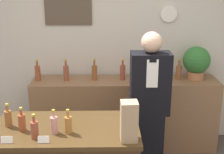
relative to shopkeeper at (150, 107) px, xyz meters
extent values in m
cube|color=beige|center=(-0.46, 0.91, 0.53)|extent=(5.20, 0.06, 2.70)
cube|color=#4F4234|center=(-0.93, 0.87, 1.00)|extent=(0.58, 0.02, 0.47)
cylinder|color=white|center=(0.33, 0.86, 0.90)|extent=(0.21, 0.03, 0.21)
cube|color=brown|center=(-0.22, 0.62, -0.36)|extent=(2.34, 0.46, 0.92)
cube|color=#442F17|center=(-0.81, -0.64, 0.08)|extent=(1.27, 0.68, 0.04)
cube|color=black|center=(0.00, 0.00, -0.44)|extent=(0.31, 0.25, 0.76)
cube|color=black|center=(0.00, 0.00, 0.27)|extent=(0.41, 0.25, 0.66)
cube|color=white|center=(0.00, -0.13, 0.42)|extent=(0.12, 0.01, 0.29)
cube|color=black|center=(0.00, -0.13, 0.55)|extent=(0.07, 0.01, 0.03)
sphere|color=#DBB293|center=(0.00, 0.00, 0.71)|extent=(0.21, 0.21, 0.21)
cylinder|color=#B27047|center=(0.67, 0.65, 0.16)|extent=(0.21, 0.21, 0.10)
sphere|color=#2D6B2D|center=(0.67, 0.65, 0.35)|extent=(0.34, 0.34, 0.34)
cube|color=tan|center=(-0.28, -0.88, 0.26)|extent=(0.14, 0.13, 0.33)
cube|color=#1E4799|center=(-0.26, -0.90, 0.11)|extent=(0.09, 0.06, 0.02)
cylinder|color=silver|center=(-0.25, -0.90, 0.15)|extent=(0.06, 0.02, 0.06)
cube|color=white|center=(-1.24, -0.91, 0.13)|extent=(0.09, 0.02, 0.06)
cube|color=white|center=(-0.95, -0.91, 0.13)|extent=(0.09, 0.02, 0.06)
cylinder|color=brown|center=(-1.31, -0.62, 0.17)|extent=(0.06, 0.06, 0.14)
cylinder|color=brown|center=(-1.31, -0.62, 0.27)|extent=(0.02, 0.02, 0.05)
cylinder|color=#B29933|center=(-1.31, -0.62, 0.30)|extent=(0.03, 0.03, 0.02)
cylinder|color=brown|center=(-1.17, -0.70, 0.17)|extent=(0.06, 0.06, 0.14)
cylinder|color=brown|center=(-1.17, -0.70, 0.27)|extent=(0.02, 0.02, 0.05)
cylinder|color=#B29933|center=(-1.17, -0.70, 0.30)|extent=(0.03, 0.03, 0.02)
cylinder|color=brown|center=(-1.04, -0.84, 0.17)|extent=(0.06, 0.06, 0.14)
cylinder|color=brown|center=(-1.04, -0.84, 0.27)|extent=(0.02, 0.02, 0.05)
cylinder|color=#B29933|center=(-1.04, -0.84, 0.30)|extent=(0.03, 0.03, 0.02)
cylinder|color=tan|center=(-0.89, -0.75, 0.17)|extent=(0.06, 0.06, 0.14)
cylinder|color=tan|center=(-0.89, -0.75, 0.27)|extent=(0.02, 0.02, 0.05)
cylinder|color=#B29933|center=(-0.89, -0.75, 0.30)|extent=(0.03, 0.03, 0.02)
cylinder|color=#A36B32|center=(-0.78, -0.75, 0.17)|extent=(0.06, 0.06, 0.14)
cylinder|color=#A36B32|center=(-0.78, -0.75, 0.27)|extent=(0.02, 0.02, 0.05)
cylinder|color=#B29933|center=(-0.78, -0.75, 0.30)|extent=(0.03, 0.03, 0.02)
cylinder|color=brown|center=(-1.31, 0.62, 0.20)|extent=(0.07, 0.07, 0.19)
cylinder|color=brown|center=(-1.31, 0.62, 0.33)|extent=(0.03, 0.03, 0.07)
cylinder|color=#B29933|center=(-1.31, 0.62, 0.37)|extent=(0.03, 0.03, 0.02)
cylinder|color=brown|center=(-0.96, 0.62, 0.20)|extent=(0.07, 0.07, 0.19)
cylinder|color=brown|center=(-0.96, 0.62, 0.33)|extent=(0.03, 0.03, 0.07)
cylinder|color=#B29933|center=(-0.96, 0.62, 0.37)|extent=(0.03, 0.03, 0.02)
cylinder|color=brown|center=(-0.61, 0.64, 0.20)|extent=(0.07, 0.07, 0.19)
cylinder|color=brown|center=(-0.61, 0.64, 0.33)|extent=(0.03, 0.03, 0.07)
cylinder|color=#B29933|center=(-0.61, 0.64, 0.37)|extent=(0.03, 0.03, 0.02)
cylinder|color=brown|center=(-0.26, 0.64, 0.20)|extent=(0.07, 0.07, 0.19)
cylinder|color=brown|center=(-0.26, 0.64, 0.33)|extent=(0.03, 0.03, 0.07)
cylinder|color=#B29933|center=(-0.26, 0.64, 0.37)|extent=(0.03, 0.03, 0.02)
cylinder|color=brown|center=(0.10, 0.61, 0.20)|extent=(0.07, 0.07, 0.19)
cylinder|color=brown|center=(0.10, 0.61, 0.33)|extent=(0.03, 0.03, 0.07)
cylinder|color=#B29933|center=(0.10, 0.61, 0.37)|extent=(0.03, 0.03, 0.02)
cylinder|color=brown|center=(0.45, 0.64, 0.20)|extent=(0.07, 0.07, 0.19)
cylinder|color=brown|center=(0.45, 0.64, 0.33)|extent=(0.03, 0.03, 0.07)
cylinder|color=#B29933|center=(0.45, 0.64, 0.37)|extent=(0.03, 0.03, 0.02)
camera|label=1|loc=(-0.46, -3.09, 1.34)|focal=50.00mm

